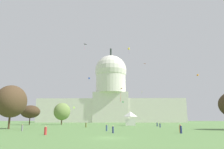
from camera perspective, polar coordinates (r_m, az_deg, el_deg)
name	(u,v)px	position (r m, az deg, el deg)	size (l,w,h in m)	color
ground_plane	(109,138)	(32.09, -0.74, -16.92)	(800.00, 800.00, 0.00)	#567F42
capitol_building	(111,96)	(204.93, -0.34, -5.79)	(139.79, 31.43, 73.89)	silver
event_tent	(130,118)	(99.13, 5.03, -11.86)	(4.87, 5.29, 6.32)	white
tree_west_near	(30,112)	(117.60, -21.42, -9.45)	(12.48, 11.97, 9.93)	#42301E
tree_west_mid	(62,112)	(119.48, -13.49, -9.81)	(11.89, 11.50, 11.68)	brown
tree_west_far	(11,101)	(69.00, -25.82, -6.61)	(9.66, 11.09, 12.69)	#4C3823
person_navy_edge_west	(181,129)	(44.15, 18.32, -14.04)	(0.55, 0.55, 1.69)	navy
person_olive_lawn_far_right	(86,125)	(74.67, -7.14, -13.56)	(0.54, 0.54, 1.73)	olive
person_navy_deep_crowd	(113,130)	(42.81, 0.26, -14.81)	(0.42, 0.42, 1.51)	navy
person_grey_aisle_center	(22,128)	(54.59, -23.36, -13.29)	(0.53, 0.53, 1.53)	gray
person_red_near_tree_east	(45,131)	(39.76, -17.73, -14.47)	(0.60, 0.60, 1.53)	red
person_navy_back_right	(160,125)	(75.12, 12.99, -13.37)	(0.46, 0.46, 1.58)	navy
person_orange_near_tent	(180,129)	(46.76, 18.20, -13.92)	(0.52, 0.52, 1.69)	orange
person_denim_lawn_far_left	(107,128)	(50.42, -1.49, -14.41)	(0.50, 0.50, 1.55)	#3D5684
person_navy_mid_center	(157,124)	(87.13, 12.23, -13.18)	(0.56, 0.56, 1.71)	navy
kite_lime_low	(74,108)	(148.84, -10.35, -8.88)	(0.71, 0.97, 1.33)	#8CD133
kite_green_low	(123,102)	(180.03, 3.02, -7.52)	(1.18, 1.15, 1.33)	green
kite_gold_mid	(142,92)	(162.90, 8.19, -4.76)	(0.48, 0.64, 2.77)	gold
kite_orange_mid	(198,75)	(103.88, 22.37, -0.14)	(0.95, 0.93, 0.86)	orange
kite_blue_high	(89,78)	(176.31, -6.26, -1.03)	(1.10, 1.15, 2.64)	blue
kite_yellow_high	(129,49)	(145.89, 4.61, 7.01)	(1.25, 1.27, 4.39)	yellow
kite_pink_mid	(145,64)	(102.28, 9.13, 2.90)	(1.47, 1.57, 0.30)	pink
kite_black_mid	(84,46)	(81.26, -7.59, 7.82)	(1.38, 1.42, 2.07)	black
kite_red_low	(120,91)	(70.54, 2.17, -4.50)	(0.99, 1.83, 4.02)	red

